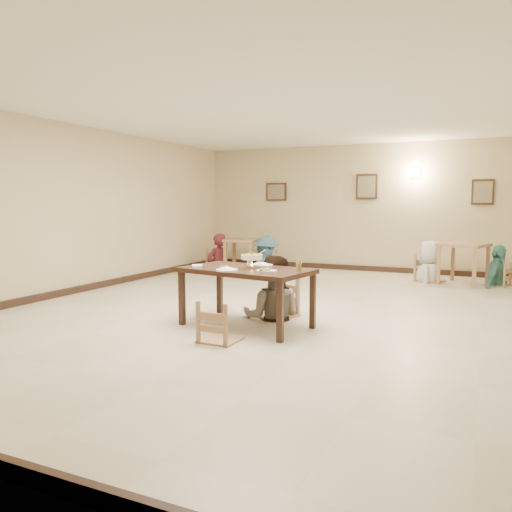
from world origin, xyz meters
The scene contains 31 objects.
floor centered at (0.00, 0.00, 0.00)m, with size 10.00×10.00×0.00m, color beige.
ceiling centered at (0.00, 0.00, 3.00)m, with size 10.00×10.00×0.00m, color silver.
wall_back centered at (0.00, 5.00, 1.50)m, with size 10.00×10.00×0.00m, color #C9B891.
wall_left centered at (-4.00, 0.00, 1.50)m, with size 10.00×10.00×0.00m, color #C9B891.
baseboard_back centered at (0.00, 4.97, 0.06)m, with size 8.00×0.06×0.12m, color black.
baseboard_left centered at (-3.97, 0.00, 0.06)m, with size 0.06×10.00×0.12m, color black.
picture_a centered at (-2.20, 4.96, 1.90)m, with size 0.55×0.04×0.45m.
picture_b centered at (0.10, 4.96, 2.00)m, with size 0.50×0.04×0.60m.
picture_c centered at (2.60, 4.96, 1.85)m, with size 0.45×0.04×0.55m.
wall_sconce centered at (1.20, 4.96, 2.30)m, with size 0.16×0.05×0.22m, color #FFD88C.
main_table centered at (-0.12, -1.11, 0.69)m, with size 1.77×1.18×0.77m.
chair_far centered at (0.02, -0.42, 0.53)m, with size 0.50×0.50×1.06m.
chair_near centered at (-0.10, -1.87, 0.46)m, with size 0.43×0.43×0.92m.
main_diner centered at (-0.01, -0.50, 0.88)m, with size 0.86×0.67×1.77m, color gray.
curry_warmer centered at (-0.06, -1.08, 0.91)m, with size 0.31×0.28×0.25m.
rice_plate_far centered at (-0.03, -0.85, 0.79)m, with size 0.32×0.32×0.07m.
rice_plate_near centered at (-0.23, -1.45, 0.78)m, with size 0.27×0.27×0.06m.
fried_plate centered at (0.26, -1.33, 0.79)m, with size 0.27×0.27×0.06m.
chili_dish centered at (-0.44, -1.14, 0.78)m, with size 0.11×0.11×0.02m.
napkin_cutlery centered at (-0.74, -1.31, 0.79)m, with size 0.23×0.27×0.03m.
drink_glass centered at (0.61, -1.15, 0.83)m, with size 0.07×0.07×0.13m.
bg_table_left centered at (-2.63, 3.86, 0.62)m, with size 0.85×0.85×0.76m.
bg_table_right centered at (2.31, 3.80, 0.68)m, with size 1.04×1.04×0.82m.
bg_chair_ll centered at (-3.27, 3.83, 0.49)m, with size 0.46×0.46×0.97m.
bg_chair_lr centered at (-1.98, 3.82, 0.47)m, with size 0.44×0.44×0.94m.
bg_chair_rl centered at (1.68, 3.83, 0.53)m, with size 0.50×0.50×1.07m.
bg_chair_rr centered at (2.94, 3.83, 0.43)m, with size 0.41×0.41×0.86m.
bg_diner_a centered at (-3.27, 3.83, 0.88)m, with size 0.64×0.42×1.75m, color #591A24.
bg_diner_b centered at (-1.98, 3.82, 0.86)m, with size 1.11×0.64×1.71m, color teal.
bg_diner_c centered at (1.68, 3.83, 0.85)m, with size 0.83×0.54×1.69m, color silver.
bg_diner_d centered at (2.94, 3.83, 0.80)m, with size 0.94×0.39×1.61m, color teal.
Camera 1 is at (2.66, -6.88, 1.60)m, focal length 35.00 mm.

